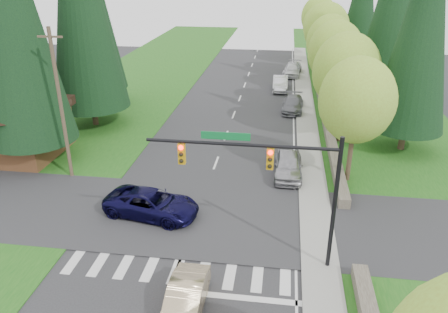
% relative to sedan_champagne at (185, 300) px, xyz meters
% --- Properties ---
extents(grass_east, '(14.00, 110.00, 0.06)m').
position_rel_sedan_champagne_xyz_m(grass_east, '(11.95, 19.44, -0.67)').
color(grass_east, '#1A5316').
rests_on(grass_east, ground).
extents(grass_west, '(14.00, 110.00, 0.06)m').
position_rel_sedan_champagne_xyz_m(grass_west, '(-14.05, 19.44, -0.67)').
color(grass_west, '#1A5316').
rests_on(grass_west, ground).
extents(cross_street, '(120.00, 8.00, 0.10)m').
position_rel_sedan_champagne_xyz_m(cross_street, '(-1.05, 7.44, -0.70)').
color(cross_street, '#28282B').
rests_on(cross_street, ground).
extents(sidewalk_east, '(1.80, 80.00, 0.13)m').
position_rel_sedan_champagne_xyz_m(sidewalk_east, '(5.85, 21.44, -0.63)').
color(sidewalk_east, gray).
rests_on(sidewalk_east, ground).
extents(curb_east, '(0.20, 80.00, 0.13)m').
position_rel_sedan_champagne_xyz_m(curb_east, '(5.00, 21.44, -0.63)').
color(curb_east, gray).
rests_on(curb_east, ground).
extents(stone_wall_north, '(0.70, 40.00, 0.70)m').
position_rel_sedan_champagne_xyz_m(stone_wall_north, '(7.55, 29.44, -0.35)').
color(stone_wall_north, '#4C4438').
rests_on(stone_wall_north, ground).
extents(traffic_signal, '(8.70, 0.37, 6.80)m').
position_rel_sedan_champagne_xyz_m(traffic_signal, '(3.32, 3.94, 4.29)').
color(traffic_signal, black).
rests_on(traffic_signal, ground).
extents(brown_building, '(8.40, 8.40, 5.40)m').
position_rel_sedan_champagne_xyz_m(brown_building, '(-16.05, 14.44, 2.44)').
color(brown_building, '#4C2D19').
rests_on(brown_building, ground).
extents(utility_pole, '(1.60, 0.24, 10.00)m').
position_rel_sedan_champagne_xyz_m(utility_pole, '(-10.55, 11.44, 4.45)').
color(utility_pole, '#473828').
rests_on(utility_pole, ground).
extents(decid_tree_0, '(4.80, 4.80, 8.37)m').
position_rel_sedan_champagne_xyz_m(decid_tree_0, '(8.15, 13.44, 4.90)').
color(decid_tree_0, '#38281C').
rests_on(decid_tree_0, ground).
extents(decid_tree_1, '(5.20, 5.20, 8.80)m').
position_rel_sedan_champagne_xyz_m(decid_tree_1, '(8.25, 20.44, 5.10)').
color(decid_tree_1, '#38281C').
rests_on(decid_tree_1, ground).
extents(decid_tree_2, '(5.00, 5.00, 8.82)m').
position_rel_sedan_champagne_xyz_m(decid_tree_2, '(8.05, 27.44, 5.23)').
color(decid_tree_2, '#38281C').
rests_on(decid_tree_2, ground).
extents(decid_tree_3, '(5.00, 5.00, 8.55)m').
position_rel_sedan_champagne_xyz_m(decid_tree_3, '(8.15, 34.44, 4.97)').
color(decid_tree_3, '#38281C').
rests_on(decid_tree_3, ground).
extents(decid_tree_4, '(5.40, 5.40, 9.18)m').
position_rel_sedan_champagne_xyz_m(decid_tree_4, '(8.25, 41.44, 5.37)').
color(decid_tree_4, '#38281C').
rests_on(decid_tree_4, ground).
extents(decid_tree_5, '(4.80, 4.80, 8.30)m').
position_rel_sedan_champagne_xyz_m(decid_tree_5, '(8.05, 48.44, 4.84)').
color(decid_tree_5, '#38281C').
rests_on(decid_tree_5, ground).
extents(decid_tree_6, '(5.20, 5.20, 8.86)m').
position_rel_sedan_champagne_xyz_m(decid_tree_6, '(8.15, 55.44, 5.17)').
color(decid_tree_6, '#38281C').
rests_on(decid_tree_6, ground).
extents(conifer_w_a, '(6.12, 6.12, 19.80)m').
position_rel_sedan_champagne_xyz_m(conifer_w_a, '(-14.05, 13.44, 10.10)').
color(conifer_w_a, '#38281C').
rests_on(conifer_w_a, ground).
extents(conifer_w_b, '(5.44, 5.44, 17.80)m').
position_rel_sedan_champagne_xyz_m(conifer_w_b, '(-17.05, 17.44, 9.09)').
color(conifer_w_b, '#38281C').
rests_on(conifer_w_b, ground).
extents(conifer_e_a, '(5.44, 5.44, 17.80)m').
position_rel_sedan_champagne_xyz_m(conifer_e_a, '(12.95, 19.44, 9.09)').
color(conifer_e_a, '#38281C').
rests_on(conifer_e_a, ground).
extents(sedan_champagne, '(1.48, 4.23, 1.39)m').
position_rel_sedan_champagne_xyz_m(sedan_champagne, '(0.00, 0.00, 0.00)').
color(sedan_champagne, tan).
rests_on(sedan_champagne, ground).
extents(suv_navy, '(5.88, 3.51, 1.53)m').
position_rel_sedan_champagne_xyz_m(suv_navy, '(-3.60, 7.33, 0.07)').
color(suv_navy, black).
rests_on(suv_navy, ground).
extents(parked_car_a, '(1.89, 4.68, 1.59)m').
position_rel_sedan_champagne_xyz_m(parked_car_a, '(4.18, 13.65, 0.10)').
color(parked_car_a, '#A3A2A7').
rests_on(parked_car_a, ground).
extents(parked_car_b, '(2.22, 4.89, 1.39)m').
position_rel_sedan_champagne_xyz_m(parked_car_b, '(4.55, 27.92, -0.00)').
color(parked_car_b, slate).
rests_on(parked_car_b, ground).
extents(parked_car_c, '(1.71, 4.71, 1.54)m').
position_rel_sedan_champagne_xyz_m(parked_car_c, '(3.15, 35.32, 0.07)').
color(parked_car_c, silver).
rests_on(parked_car_c, ground).
extents(parked_car_d, '(2.01, 4.63, 1.55)m').
position_rel_sedan_champagne_xyz_m(parked_car_d, '(4.55, 42.18, 0.08)').
color(parked_car_d, silver).
rests_on(parked_car_d, ground).
extents(parked_car_e, '(2.69, 5.25, 1.46)m').
position_rel_sedan_champagne_xyz_m(parked_car_e, '(4.55, 43.14, 0.03)').
color(parked_car_e, '#ADADB2').
rests_on(parked_car_e, ground).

